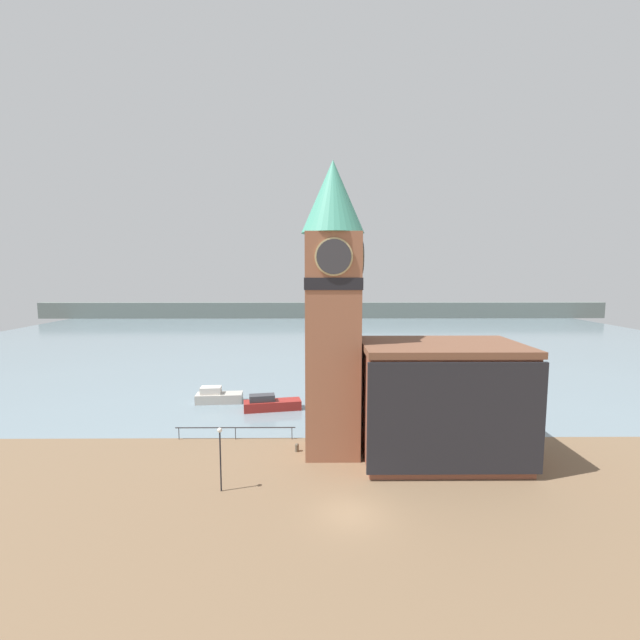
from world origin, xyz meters
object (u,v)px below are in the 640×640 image
boat_far (218,396)px  boat_near (271,404)px  lamp_post (220,448)px  mooring_bollard_near (297,447)px  clock_tower (333,302)px  pier_building (440,401)px

boat_far → boat_near: bearing=-27.9°
boat_far → lamp_post: 20.30m
mooring_bollard_near → lamp_post: size_ratio=0.16×
mooring_bollard_near → boat_far: bearing=125.5°
boat_far → mooring_bollard_near: boat_far is taller
boat_near → clock_tower: bearing=-70.5°
boat_near → boat_far: boat_far is taller
lamp_post → mooring_bollard_near: bearing=52.9°
clock_tower → boat_far: bearing=132.8°
boat_far → lamp_post: size_ratio=1.19×
boat_near → pier_building: bearing=-49.9°
pier_building → boat_far: bearing=144.8°
pier_building → mooring_bollard_near: 12.05m
boat_far → mooring_bollard_near: size_ratio=7.60×
mooring_bollard_near → clock_tower: bearing=-0.4°
clock_tower → lamp_post: 13.51m
clock_tower → boat_near: bearing=120.0°
boat_near → mooring_bollard_near: 11.14m
clock_tower → lamp_post: bearing=-140.5°
mooring_bollard_near → lamp_post: bearing=-127.1°
boat_far → mooring_bollard_near: bearing=-59.2°
pier_building → mooring_bollard_near: bearing=173.4°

